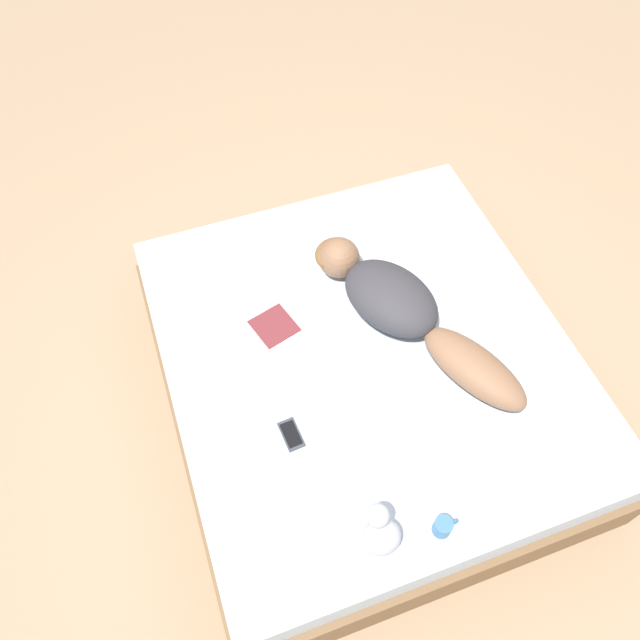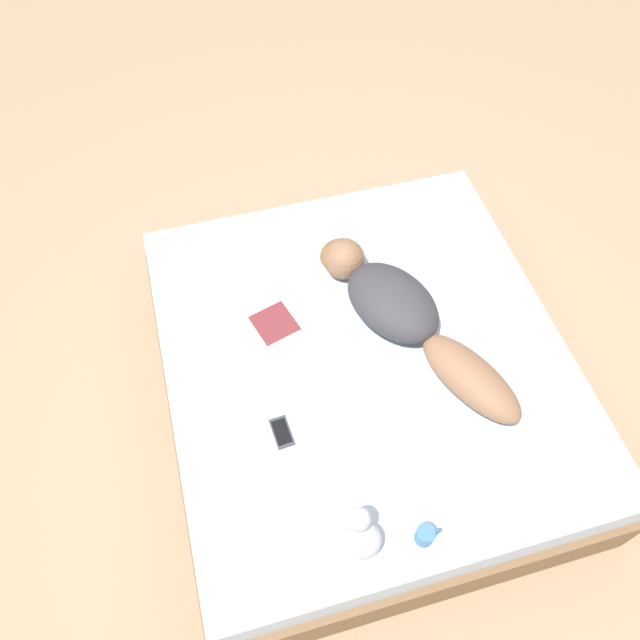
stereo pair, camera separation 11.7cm
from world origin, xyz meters
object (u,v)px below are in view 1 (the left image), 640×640
person (400,307)px  cell_phone (291,434)px  open_magazine (250,341)px  coffee_mug (443,526)px

person → cell_phone: person is taller
open_magazine → cell_phone: bearing=-102.4°
open_magazine → coffee_mug: (0.45, -1.06, 0.04)m
open_magazine → coffee_mug: coffee_mug is taller
person → open_magazine: 0.70m
person → cell_phone: 0.76m
person → coffee_mug: person is taller
open_magazine → cell_phone: same height
coffee_mug → cell_phone: bearing=126.7°
person → open_magazine: (-0.69, 0.11, -0.09)m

